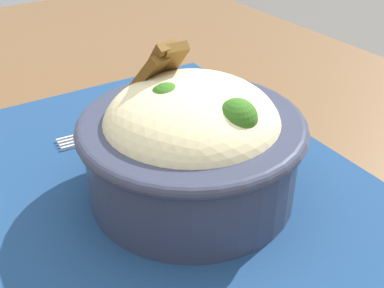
% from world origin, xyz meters
% --- Properties ---
extents(table, '(1.34, 0.80, 0.73)m').
position_xyz_m(table, '(0.00, 0.00, 0.66)').
color(table, brown).
rests_on(table, ground_plane).
extents(placemat, '(0.44, 0.35, 0.00)m').
position_xyz_m(placemat, '(0.03, 0.02, 0.73)').
color(placemat, navy).
rests_on(placemat, table).
extents(bowl, '(0.20, 0.20, 0.13)m').
position_xyz_m(bowl, '(-0.00, 0.01, 0.79)').
color(bowl, '#2D3347').
rests_on(bowl, placemat).
extents(fork, '(0.03, 0.14, 0.00)m').
position_xyz_m(fork, '(0.13, 0.02, 0.74)').
color(fork, silver).
rests_on(fork, placemat).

